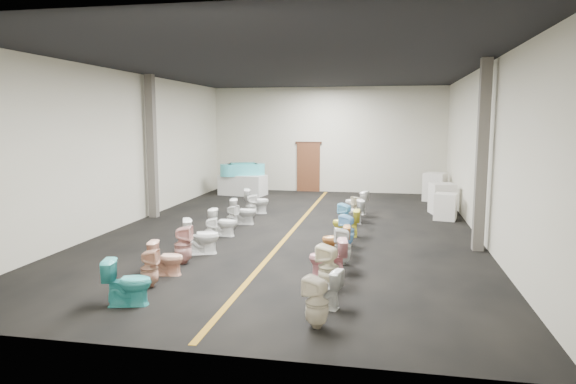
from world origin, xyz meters
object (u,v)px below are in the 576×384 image
toilet_right_0 (317,303)px  toilet_right_8 (345,217)px  toilet_left_2 (166,258)px  toilet_right_1 (322,288)px  display_table (243,185)px  toilet_right_3 (328,258)px  toilet_right_11 (356,202)px  bathtub (243,169)px  toilet_left_1 (150,268)px  toilet_right_5 (336,239)px  appliance_crate_b (442,199)px  toilet_right_2 (328,267)px  toilet_left_5 (211,231)px  toilet_right_7 (346,223)px  toilet_right_6 (347,230)px  appliance_crate_d (435,187)px  appliance_crate_c (438,196)px  toilet_left_6 (223,222)px  toilet_left_10 (256,201)px  toilet_left_4 (201,236)px  toilet_left_3 (183,245)px  toilet_right_10 (357,208)px  toilet_right_4 (343,246)px  toilet_right_9 (351,212)px  appliance_crate_a (445,207)px  toilet_left_7 (232,217)px  toilet_left_0 (128,282)px

toilet_right_0 → toilet_right_8: 6.95m
toilet_left_2 → toilet_right_1: toilet_left_2 is taller
display_table → toilet_left_2: display_table is taller
toilet_right_1 → toilet_right_3: (-0.11, 1.74, 0.05)m
toilet_right_11 → bathtub: bearing=-106.4°
toilet_left_1 → toilet_right_5: (3.15, 3.12, -0.03)m
appliance_crate_b → toilet_right_2: bearing=-108.5°
toilet_left_5 → toilet_right_2: (3.28, -2.88, 0.08)m
toilet_right_7 → toilet_right_11: 3.39m
bathtub → toilet_right_6: (4.96, -7.92, -0.69)m
appliance_crate_d → toilet_right_11: (-2.81, -3.43, -0.15)m
bathtub → appliance_crate_c: size_ratio=2.33×
toilet_right_0 → appliance_crate_b: bearing=-174.4°
toilet_right_1 → toilet_right_6: bearing=-167.0°
toilet_left_6 → appliance_crate_d: bearing=-39.8°
bathtub → toilet_left_10: bathtub is taller
appliance_crate_c → toilet_left_4: size_ratio=0.90×
toilet_left_10 → toilet_right_5: size_ratio=1.25×
toilet_right_8 → toilet_right_2: bearing=23.9°
toilet_left_3 → toilet_right_11: toilet_left_3 is taller
toilet_right_1 → toilet_right_10: bearing=-166.7°
toilet_right_4 → toilet_right_6: size_ratio=1.05×
toilet_right_8 → toilet_right_10: toilet_right_8 is taller
toilet_left_6 → toilet_right_9: 3.97m
toilet_right_5 → toilet_left_6: bearing=-118.9°
toilet_right_3 → toilet_right_4: bearing=156.1°
toilet_right_2 → toilet_right_5: (-0.12, 2.62, -0.09)m
toilet_right_10 → appliance_crate_a: bearing=73.1°
toilet_left_10 → toilet_right_3: 7.22m
toilet_right_5 → toilet_right_11: (0.14, 5.20, 0.06)m
toilet_left_1 → toilet_left_3: (-0.00, 1.61, 0.06)m
toilet_left_1 → toilet_right_10: size_ratio=1.01×
appliance_crate_d → toilet_left_2: size_ratio=1.56×
toilet_left_2 → toilet_left_7: toilet_left_2 is taller
toilet_left_5 → toilet_right_2: bearing=-145.6°
toilet_right_4 → toilet_left_1: bearing=-66.5°
toilet_right_6 → toilet_right_8: toilet_right_8 is taller
toilet_right_7 → toilet_right_10: (0.14, 2.57, -0.01)m
toilet_left_2 → toilet_right_10: (3.40, 6.71, 0.01)m
toilet_left_2 → toilet_left_10: toilet_left_10 is taller
toilet_right_5 → toilet_right_7: bearing=170.0°
toilet_right_7 → toilet_left_10: bearing=-132.6°
toilet_right_8 → toilet_left_0: bearing=-2.5°
toilet_left_2 → toilet_left_4: toilet_left_4 is taller
toilet_left_3 → toilet_right_10: bearing=-39.3°
appliance_crate_b → toilet_left_7: (-6.12, -3.70, -0.16)m
display_table → toilet_right_3: size_ratio=2.45×
appliance_crate_b → toilet_right_8: (-2.94, -3.29, -0.12)m
bathtub → toilet_left_2: 11.23m
toilet_left_0 → toilet_left_5: 4.31m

